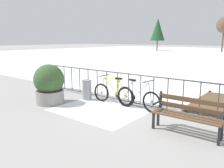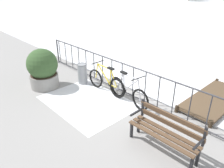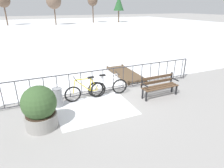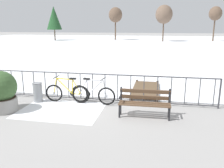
{
  "view_description": "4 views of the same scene",
  "coord_description": "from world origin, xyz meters",
  "px_view_note": "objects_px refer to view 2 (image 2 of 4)",
  "views": [
    {
      "loc": [
        3.74,
        -6.26,
        2.2
      ],
      "look_at": [
        -0.7,
        -0.63,
        0.77
      ],
      "focal_mm": 36.0,
      "sensor_mm": 36.0,
      "label": 1
    },
    {
      "loc": [
        3.96,
        -4.63,
        3.43
      ],
      "look_at": [
        -0.02,
        -0.88,
        0.78
      ],
      "focal_mm": 34.66,
      "sensor_mm": 36.0,
      "label": 2
    },
    {
      "loc": [
        -2.71,
        -7.17,
        3.51
      ],
      "look_at": [
        0.21,
        -0.47,
        0.55
      ],
      "focal_mm": 30.76,
      "sensor_mm": 36.0,
      "label": 3
    },
    {
      "loc": [
        2.36,
        -8.29,
        2.82
      ],
      "look_at": [
        0.87,
        -0.66,
        0.87
      ],
      "focal_mm": 37.82,
      "sensor_mm": 36.0,
      "label": 4
    }
  ],
  "objects_px": {
    "bicycle_near_railing": "(128,92)",
    "planter_with_shrub": "(43,69)",
    "park_bench": "(166,129)",
    "trash_bin": "(82,73)",
    "bicycle_second": "(106,82)"
  },
  "relations": [
    {
      "from": "park_bench",
      "to": "trash_bin",
      "type": "xyz_separation_m",
      "value": [
        -4.02,
        0.72,
        -0.14
      ]
    },
    {
      "from": "trash_bin",
      "to": "park_bench",
      "type": "bearing_deg",
      "value": -10.13
    },
    {
      "from": "bicycle_second",
      "to": "trash_bin",
      "type": "bearing_deg",
      "value": -172.87
    },
    {
      "from": "bicycle_second",
      "to": "park_bench",
      "type": "distance_m",
      "value": 3.02
    },
    {
      "from": "bicycle_near_railing",
      "to": "planter_with_shrub",
      "type": "bearing_deg",
      "value": -154.42
    },
    {
      "from": "bicycle_second",
      "to": "bicycle_near_railing",
      "type": "bearing_deg",
      "value": 2.07
    },
    {
      "from": "bicycle_near_railing",
      "to": "bicycle_second",
      "type": "relative_size",
      "value": 1.0
    },
    {
      "from": "park_bench",
      "to": "bicycle_near_railing",
      "type": "bearing_deg",
      "value": 155.16
    },
    {
      "from": "bicycle_near_railing",
      "to": "planter_with_shrub",
      "type": "xyz_separation_m",
      "value": [
        -2.77,
        -1.32,
        0.31
      ]
    },
    {
      "from": "bicycle_second",
      "to": "trash_bin",
      "type": "xyz_separation_m",
      "value": [
        -1.12,
        -0.14,
        0.0
      ]
    },
    {
      "from": "planter_with_shrub",
      "to": "trash_bin",
      "type": "bearing_deg",
      "value": 59.42
    },
    {
      "from": "bicycle_near_railing",
      "to": "trash_bin",
      "type": "height_order",
      "value": "bicycle_near_railing"
    },
    {
      "from": "bicycle_second",
      "to": "planter_with_shrub",
      "type": "relative_size",
      "value": 1.25
    },
    {
      "from": "bicycle_near_railing",
      "to": "bicycle_second",
      "type": "xyz_separation_m",
      "value": [
        -0.96,
        -0.03,
        0.0
      ]
    },
    {
      "from": "bicycle_near_railing",
      "to": "planter_with_shrub",
      "type": "distance_m",
      "value": 3.08
    }
  ]
}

